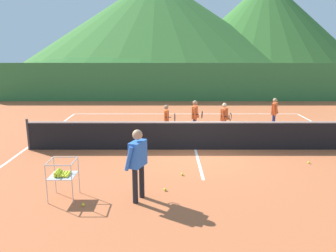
{
  "coord_description": "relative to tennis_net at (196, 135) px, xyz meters",
  "views": [
    {
      "loc": [
        -0.92,
        -10.69,
        3.37
      ],
      "look_at": [
        -0.93,
        -0.66,
        0.97
      ],
      "focal_mm": 35.62,
      "sensor_mm": 36.0,
      "label": 1
    }
  ],
  "objects": [
    {
      "name": "line_service_center",
      "position": [
        0.0,
        0.0,
        -0.5
      ],
      "size": [
        0.08,
        5.27,
        0.01
      ],
      "primitive_type": "cube",
      "color": "white",
      "rests_on": "ground"
    },
    {
      "name": "ground_plane",
      "position": [
        0.0,
        0.0,
        -0.5
      ],
      "size": [
        120.0,
        120.0,
        0.0
      ],
      "primitive_type": "plane",
      "color": "#BC6038"
    },
    {
      "name": "student_0",
      "position": [
        -0.97,
        1.62,
        0.25
      ],
      "size": [
        0.45,
        0.58,
        1.24
      ],
      "color": "black",
      "rests_on": "ground"
    },
    {
      "name": "tennis_net",
      "position": [
        0.0,
        0.0,
        0.0
      ],
      "size": [
        11.22,
        0.08,
        1.05
      ],
      "color": "#333338",
      "rests_on": "ground"
    },
    {
      "name": "student_3",
      "position": [
        3.48,
        2.82,
        0.29
      ],
      "size": [
        0.4,
        0.52,
        1.32
      ],
      "color": "navy",
      "rests_on": "ground"
    },
    {
      "name": "line_baseline_far",
      "position": [
        0.0,
        6.09,
        -0.5
      ],
      "size": [
        11.47,
        0.08,
        0.01
      ],
      "primitive_type": "cube",
      "color": "white",
      "rests_on": "ground"
    },
    {
      "name": "student_1",
      "position": [
        0.13,
        1.86,
        0.33
      ],
      "size": [
        0.42,
        0.71,
        1.38
      ],
      "color": "navy",
      "rests_on": "ground"
    },
    {
      "name": "hill_1",
      "position": [
        21.9,
        71.01,
        8.86
      ],
      "size": [
        41.57,
        41.57,
        18.72
      ],
      "primitive_type": "cone",
      "color": "#38702D",
      "rests_on": "ground"
    },
    {
      "name": "tennis_ball_9",
      "position": [
        -0.54,
        -2.3,
        -0.47
      ],
      "size": [
        0.07,
        0.07,
        0.07
      ],
      "primitive_type": "sphere",
      "color": "yellow",
      "rests_on": "ground"
    },
    {
      "name": "tennis_ball_4",
      "position": [
        -2.76,
        -4.07,
        -0.47
      ],
      "size": [
        0.07,
        0.07,
        0.07
      ],
      "primitive_type": "sphere",
      "color": "yellow",
      "rests_on": "ground"
    },
    {
      "name": "ball_cart",
      "position": [
        -3.3,
        -3.67,
        0.09
      ],
      "size": [
        0.58,
        0.58,
        0.9
      ],
      "color": "#B7B7BC",
      "rests_on": "ground"
    },
    {
      "name": "student_2",
      "position": [
        1.22,
        1.66,
        0.29
      ],
      "size": [
        0.41,
        0.71,
        1.31
      ],
      "color": "black",
      "rests_on": "ground"
    },
    {
      "name": "hill_2",
      "position": [
        -5.22,
        65.14,
        5.03
      ],
      "size": [
        51.93,
        51.93,
        11.06
      ],
      "primitive_type": "cone",
      "color": "#2D6628",
      "rests_on": "ground"
    },
    {
      "name": "instructor",
      "position": [
        -1.59,
        -3.75,
        0.48
      ],
      "size": [
        0.49,
        0.82,
        1.63
      ],
      "color": "black",
      "rests_on": "ground"
    },
    {
      "name": "tennis_ball_1",
      "position": [
        -0.99,
        -3.28,
        -0.47
      ],
      "size": [
        0.07,
        0.07,
        0.07
      ],
      "primitive_type": "sphere",
      "color": "yellow",
      "rests_on": "ground"
    },
    {
      "name": "line_sideline_west",
      "position": [
        -5.73,
        0.0,
        -0.5
      ],
      "size": [
        0.08,
        12.06,
        0.01
      ],
      "primitive_type": "cube",
      "color": "white",
      "rests_on": "ground"
    },
    {
      "name": "tennis_ball_7",
      "position": [
        3.25,
        -1.38,
        -0.47
      ],
      "size": [
        0.07,
        0.07,
        0.07
      ],
      "primitive_type": "sphere",
      "color": "yellow",
      "rests_on": "ground"
    },
    {
      "name": "hill_0",
      "position": [
        -3.56,
        69.77,
        8.96
      ],
      "size": [
        59.2,
        59.2,
        18.91
      ],
      "primitive_type": "cone",
      "color": "#38702D",
      "rests_on": "ground"
    },
    {
      "name": "windscreen_fence",
      "position": [
        0.0,
        10.2,
        0.7
      ],
      "size": [
        25.23,
        0.08,
        2.39
      ],
      "primitive_type": "cube",
      "color": "#33753D",
      "rests_on": "ground"
    }
  ]
}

